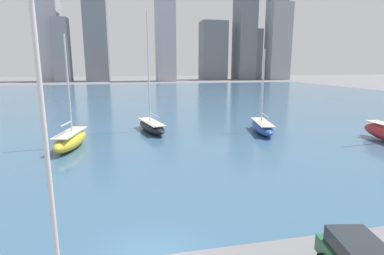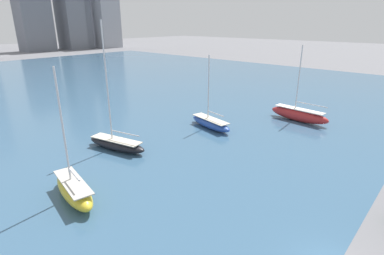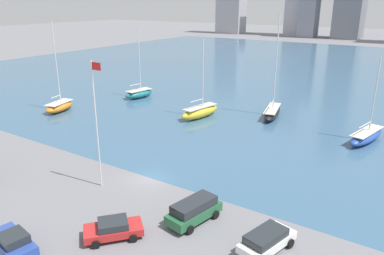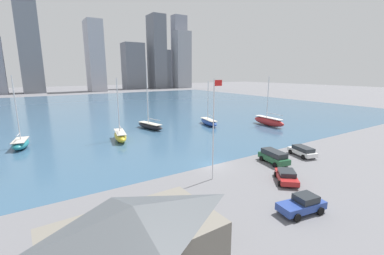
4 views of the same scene
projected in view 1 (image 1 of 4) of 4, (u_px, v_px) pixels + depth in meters
The scene contains 6 objects.
harbor_water at pixel (131, 99), 81.23m from camera, with size 180.00×140.00×0.00m.
flag_pole at pixel (48, 143), 8.45m from camera, with size 1.24×0.14×12.51m.
distant_city_skyline at pixel (166, 38), 177.78m from camera, with size 187.33×26.09×61.44m.
sailboat_yellow at pixel (71, 140), 32.54m from camera, with size 3.51×8.05×12.15m.
sailboat_black at pixel (151, 125), 40.92m from camera, with size 4.09×9.04×15.80m.
sailboat_blue at pixel (262, 127), 40.26m from camera, with size 3.94×8.76×11.02m.
Camera 1 is at (-0.73, -12.81, 8.90)m, focal length 28.00 mm.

